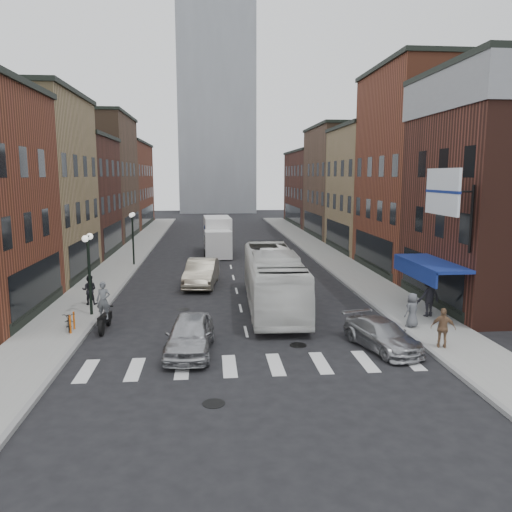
{
  "coord_description": "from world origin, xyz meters",
  "views": [
    {
      "loc": [
        -1.53,
        -20.37,
        6.9
      ],
      "look_at": [
        0.79,
        4.73,
        2.81
      ],
      "focal_mm": 35.0,
      "sensor_mm": 36.0,
      "label": 1
    }
  ],
  "objects": [
    {
      "name": "bldg_left_far_b",
      "position": [
        -14.99,
        49.0,
        5.65
      ],
      "size": [
        10.3,
        16.2,
        11.3
      ],
      "color": "brown",
      "rests_on": "ground"
    },
    {
      "name": "bldg_left_far_a",
      "position": [
        -14.99,
        35.0,
        6.65
      ],
      "size": [
        10.3,
        12.2,
        13.3
      ],
      "color": "#513928",
      "rests_on": "ground"
    },
    {
      "name": "ped_left_solo",
      "position": [
        -7.92,
        5.96,
        0.93
      ],
      "size": [
        0.77,
        0.45,
        1.57
      ],
      "primitive_type": "imported",
      "rotation": [
        0.0,
        0.0,
        3.13
      ],
      "color": "black",
      "rests_on": "sidewalk_left"
    },
    {
      "name": "motorcycle_rider",
      "position": [
        -6.3,
        1.71,
        1.06
      ],
      "size": [
        0.67,
        2.22,
        2.26
      ],
      "rotation": [
        0.0,
        0.0,
        -0.14
      ],
      "color": "black",
      "rests_on": "ground"
    },
    {
      "name": "parked_bicycle",
      "position": [
        -7.82,
        1.63,
        0.55
      ],
      "size": [
        0.9,
        1.6,
        0.8
      ],
      "primitive_type": "imported",
      "rotation": [
        0.0,
        0.0,
        0.26
      ],
      "color": "black",
      "rests_on": "sidewalk_left"
    },
    {
      "name": "bldg_left_mid_a",
      "position": [
        -14.99,
        14.0,
        6.15
      ],
      "size": [
        10.3,
        10.2,
        12.3
      ],
      "color": "#9C8256",
      "rests_on": "ground"
    },
    {
      "name": "bldg_right_mid_b",
      "position": [
        14.99,
        24.0,
        5.65
      ],
      "size": [
        10.3,
        10.2,
        11.3
      ],
      "color": "#9C8256",
      "rests_on": "ground"
    },
    {
      "name": "bldg_right_mid_a",
      "position": [
        15.0,
        14.0,
        7.15
      ],
      "size": [
        10.3,
        10.2,
        14.3
      ],
      "color": "brown",
      "rests_on": "ground"
    },
    {
      "name": "curb_car",
      "position": [
        5.27,
        -1.72,
        0.58
      ],
      "size": [
        2.68,
        4.32,
        1.17
      ],
      "primitive_type": "imported",
      "rotation": [
        0.0,
        0.0,
        0.28
      ],
      "color": "#A4A4A8",
      "rests_on": "ground"
    },
    {
      "name": "crosswalk_stripes",
      "position": [
        0.0,
        -3.0,
        0.0
      ],
      "size": [
        12.0,
        2.2,
        0.01
      ],
      "primitive_type": "cube",
      "color": "silver",
      "rests_on": "ground"
    },
    {
      "name": "ground",
      "position": [
        0.0,
        0.0,
        0.0
      ],
      "size": [
        160.0,
        160.0,
        0.0
      ],
      "primitive_type": "plane",
      "color": "black",
      "rests_on": "ground"
    },
    {
      "name": "curb_right",
      "position": [
        7.0,
        22.0,
        0.0
      ],
      "size": [
        0.2,
        74.0,
        0.16
      ],
      "primitive_type": "cube",
      "color": "gray",
      "rests_on": "ground"
    },
    {
      "name": "bldg_right_far_b",
      "position": [
        14.99,
        49.0,
        5.15
      ],
      "size": [
        10.3,
        16.2,
        10.3
      ],
      "color": "#3F1E16",
      "rests_on": "ground"
    },
    {
      "name": "bldg_left_mid_b",
      "position": [
        -14.99,
        24.0,
        5.15
      ],
      "size": [
        10.3,
        10.2,
        10.3
      ],
      "color": "#3F1E16",
      "rests_on": "ground"
    },
    {
      "name": "streetlamp_near",
      "position": [
        -7.4,
        4.0,
        2.91
      ],
      "size": [
        0.32,
        1.22,
        4.11
      ],
      "color": "black",
      "rests_on": "ground"
    },
    {
      "name": "sidewalk_right",
      "position": [
        8.5,
        22.0,
        0.07
      ],
      "size": [
        3.0,
        74.0,
        0.15
      ],
      "primitive_type": "cube",
      "color": "gray",
      "rests_on": "ground"
    },
    {
      "name": "distant_tower",
      "position": [
        0.0,
        78.0,
        25.0
      ],
      "size": [
        14.0,
        14.0,
        50.0
      ],
      "primitive_type": "cube",
      "color": "#9399A0",
      "rests_on": "ground"
    },
    {
      "name": "ped_right_b",
      "position": [
        7.57,
        -2.18,
        0.95
      ],
      "size": [
        1.05,
        0.79,
        1.6
      ],
      "primitive_type": "imported",
      "rotation": [
        0.0,
        0.0,
        2.75
      ],
      "color": "brown",
      "rests_on": "sidewalk_right"
    },
    {
      "name": "sedan_left_far",
      "position": [
        -2.11,
        10.6,
        0.84
      ],
      "size": [
        2.34,
        5.26,
        1.68
      ],
      "primitive_type": "imported",
      "rotation": [
        0.0,
        0.0,
        -0.11
      ],
      "color": "#B0A68F",
      "rests_on": "ground"
    },
    {
      "name": "sidewalk_left",
      "position": [
        -8.5,
        22.0,
        0.07
      ],
      "size": [
        3.0,
        74.0,
        0.15
      ],
      "primitive_type": "cube",
      "color": "gray",
      "rests_on": "ground"
    },
    {
      "name": "streetlamp_far",
      "position": [
        -7.4,
        18.0,
        2.91
      ],
      "size": [
        0.32,
        1.22,
        4.11
      ],
      "color": "black",
      "rests_on": "ground"
    },
    {
      "name": "sedan_left_near",
      "position": [
        -2.38,
        -1.47,
        0.74
      ],
      "size": [
        2.05,
        4.45,
        1.48
      ],
      "primitive_type": "imported",
      "rotation": [
        0.0,
        0.0,
        -0.07
      ],
      "color": "#A7A8AC",
      "rests_on": "ground"
    },
    {
      "name": "transit_bus",
      "position": [
        1.71,
        5.05,
        1.52
      ],
      "size": [
        2.9,
        10.99,
        3.04
      ],
      "primitive_type": "imported",
      "rotation": [
        0.0,
        0.0,
        -0.03
      ],
      "color": "silver",
      "rests_on": "ground"
    },
    {
      "name": "curb_left",
      "position": [
        -7.0,
        22.0,
        0.0
      ],
      "size": [
        0.2,
        74.0,
        0.16
      ],
      "primitive_type": "cube",
      "color": "gray",
      "rests_on": "ground"
    },
    {
      "name": "ped_right_c",
      "position": [
        7.44,
        0.56,
        0.93
      ],
      "size": [
        0.9,
        0.8,
        1.55
      ],
      "primitive_type": "imported",
      "rotation": [
        0.0,
        0.0,
        3.64
      ],
      "color": "#595B60",
      "rests_on": "sidewalk_right"
    },
    {
      "name": "box_truck",
      "position": [
        -0.89,
        23.34,
        1.59
      ],
      "size": [
        2.49,
        7.48,
        3.22
      ],
      "rotation": [
        0.0,
        0.0,
        0.05
      ],
      "color": "white",
      "rests_on": "ground"
    },
    {
      "name": "awning_blue",
      "position": [
        8.93,
        2.5,
        2.63
      ],
      "size": [
        1.8,
        5.0,
        0.78
      ],
      "color": "navy",
      "rests_on": "ground"
    },
    {
      "name": "ped_right_a",
      "position": [
        8.91,
        2.18,
        1.14
      ],
      "size": [
        1.41,
        0.98,
        1.98
      ],
      "primitive_type": "imported",
      "rotation": [
        0.0,
        0.0,
        3.44
      ],
      "color": "black",
      "rests_on": "sidewalk_right"
    },
    {
      "name": "bike_rack",
      "position": [
        -7.6,
        1.3,
        0.55
      ],
      "size": [
        0.08,
        0.68,
        0.8
      ],
      "color": "#D8590C",
      "rests_on": "sidewalk_left"
    },
    {
      "name": "billboard_sign",
      "position": [
        8.59,
        0.5,
        6.13
      ],
      "size": [
        1.52,
        3.0,
        3.7
      ],
      "color": "black",
      "rests_on": "ground"
    },
    {
      "name": "bldg_right_far_a",
      "position": [
        14.99,
        35.0,
        6.15
      ],
      "size": [
        10.3,
        12.2,
        12.3
      ],
      "color": "#513928",
      "rests_on": "ground"
    }
  ]
}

